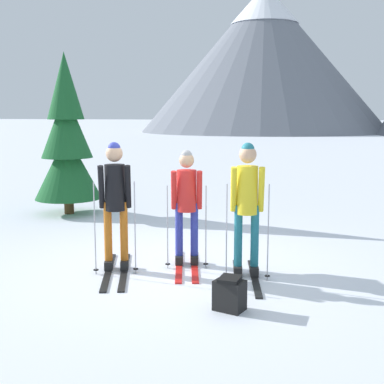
{
  "coord_description": "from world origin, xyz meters",
  "views": [
    {
      "loc": [
        2.67,
        -6.63,
        2.16
      ],
      "look_at": [
        0.17,
        0.32,
        1.05
      ],
      "focal_mm": 48.31,
      "sensor_mm": 36.0,
      "label": 1
    }
  ],
  "objects_px": {
    "skier_in_black": "(115,198)",
    "backpack_on_snow_front": "(230,294)",
    "skier_in_red": "(187,201)",
    "skier_in_yellow": "(247,203)",
    "pine_tree_near": "(67,141)"
  },
  "relations": [
    {
      "from": "skier_in_red",
      "to": "pine_tree_near",
      "type": "xyz_separation_m",
      "value": [
        -3.79,
        2.79,
        0.66
      ]
    },
    {
      "from": "backpack_on_snow_front",
      "to": "pine_tree_near",
      "type": "bearing_deg",
      "value": 138.54
    },
    {
      "from": "skier_in_black",
      "to": "skier_in_yellow",
      "type": "distance_m",
      "value": 1.81
    },
    {
      "from": "skier_in_yellow",
      "to": "backpack_on_snow_front",
      "type": "xyz_separation_m",
      "value": [
        0.12,
        -1.26,
        -0.81
      ]
    },
    {
      "from": "skier_in_black",
      "to": "backpack_on_snow_front",
      "type": "relative_size",
      "value": 4.71
    },
    {
      "from": "skier_in_yellow",
      "to": "backpack_on_snow_front",
      "type": "height_order",
      "value": "skier_in_yellow"
    },
    {
      "from": "skier_in_black",
      "to": "skier_in_yellow",
      "type": "height_order",
      "value": "skier_in_yellow"
    },
    {
      "from": "skier_in_black",
      "to": "backpack_on_snow_front",
      "type": "height_order",
      "value": "skier_in_black"
    },
    {
      "from": "skier_in_yellow",
      "to": "backpack_on_snow_front",
      "type": "bearing_deg",
      "value": -84.52
    },
    {
      "from": "skier_in_yellow",
      "to": "backpack_on_snow_front",
      "type": "relative_size",
      "value": 4.73
    },
    {
      "from": "skier_in_red",
      "to": "pine_tree_near",
      "type": "bearing_deg",
      "value": 143.71
    },
    {
      "from": "skier_in_black",
      "to": "backpack_on_snow_front",
      "type": "bearing_deg",
      "value": -26.08
    },
    {
      "from": "skier_in_black",
      "to": "skier_in_red",
      "type": "relative_size",
      "value": 1.08
    },
    {
      "from": "skier_in_red",
      "to": "skier_in_yellow",
      "type": "distance_m",
      "value": 0.98
    },
    {
      "from": "skier_in_yellow",
      "to": "pine_tree_near",
      "type": "relative_size",
      "value": 0.52
    }
  ]
}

